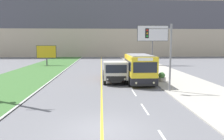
% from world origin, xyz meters
% --- Properties ---
extents(ground_plane, '(300.00, 300.00, 0.00)m').
position_xyz_m(ground_plane, '(0.00, 0.00, 0.00)').
color(ground_plane, slate).
extents(lane_marking_centre, '(2.88, 140.00, 0.01)m').
position_xyz_m(lane_marking_centre, '(0.32, 1.45, 0.00)').
color(lane_marking_centre, gold).
rests_on(lane_marking_centre, ground_plane).
extents(apartment_block_background, '(80.00, 8.04, 23.84)m').
position_xyz_m(apartment_block_background, '(0.00, 59.13, 11.92)').
color(apartment_block_background, '#BCAD93').
rests_on(apartment_block_background, ground_plane).
extents(city_bus, '(2.64, 6.08, 2.99)m').
position_xyz_m(city_bus, '(3.96, 12.18, 1.51)').
color(city_bus, yellow).
rests_on(city_bus, ground_plane).
extents(dump_truck, '(2.52, 6.81, 2.32)m').
position_xyz_m(dump_truck, '(1.43, 12.81, 1.18)').
color(dump_truck, black).
rests_on(dump_truck, ground_plane).
extents(traffic_light_mast, '(2.28, 0.32, 5.79)m').
position_xyz_m(traffic_light_mast, '(5.22, 8.03, 3.69)').
color(traffic_light_mast, slate).
rests_on(traffic_light_mast, ground_plane).
extents(billboard_large, '(5.90, 0.24, 7.44)m').
position_xyz_m(billboard_large, '(9.70, 30.89, 5.74)').
color(billboard_large, '#59595B').
rests_on(billboard_large, ground_plane).
extents(billboard_small, '(3.63, 0.24, 3.74)m').
position_xyz_m(billboard_small, '(-10.15, 30.81, 2.48)').
color(billboard_small, '#59595B').
rests_on(billboard_small, ground_plane).
extents(planter_round_near, '(0.87, 0.87, 1.01)m').
position_xyz_m(planter_round_near, '(6.45, 12.56, 0.52)').
color(planter_round_near, gray).
rests_on(planter_round_near, sidewalk_right).
extents(planter_round_second, '(0.85, 0.85, 0.98)m').
position_xyz_m(planter_round_second, '(6.58, 18.01, 0.51)').
color(planter_round_second, gray).
rests_on(planter_round_second, sidewalk_right).
extents(planter_round_third, '(0.96, 0.96, 1.03)m').
position_xyz_m(planter_round_third, '(6.64, 23.45, 0.53)').
color(planter_round_third, gray).
rests_on(planter_round_third, sidewalk_right).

